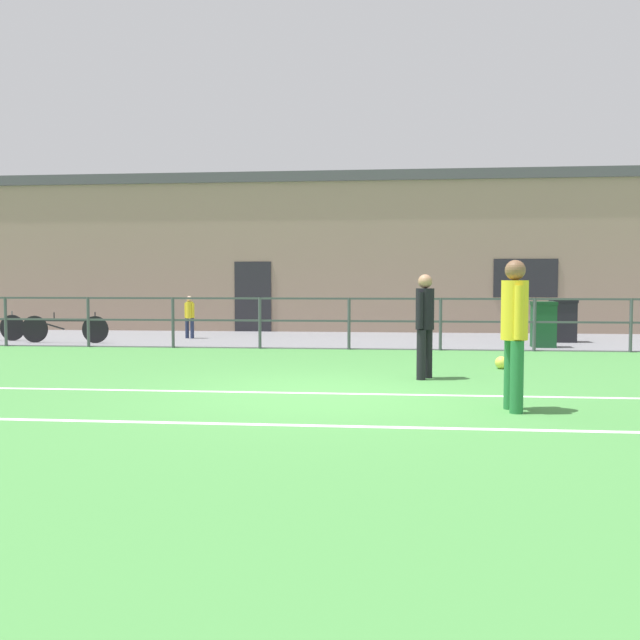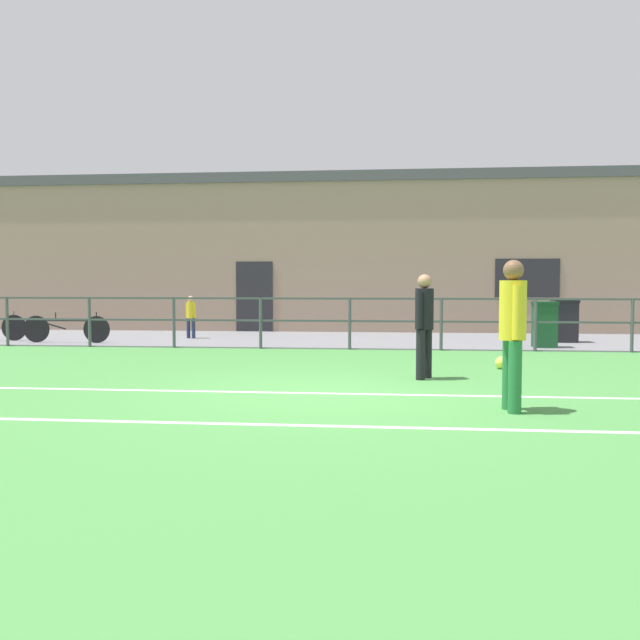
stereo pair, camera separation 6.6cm
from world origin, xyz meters
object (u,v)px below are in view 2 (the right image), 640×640
Objects in this scene: trash_bin_0 at (565,321)px; trash_bin_1 at (545,324)px; spectator_child at (191,314)px; player_goalkeeper at (424,320)px; soccer_ball_match at (501,363)px; player_striker at (513,326)px; bicycle_parked_1 at (66,329)px.

trash_bin_0 is 1.01× the size of trash_bin_1.
spectator_child is 1.07× the size of trash_bin_1.
player_goalkeeper is at bearing 150.63° from spectator_child.
soccer_ball_match is 0.21× the size of trash_bin_0.
soccer_ball_match is (0.50, 3.91, -0.88)m from player_striker.
player_striker reaches higher than bicycle_parked_1.
player_goalkeeper is at bearing -119.33° from trash_bin_1.
player_striker is 8.08× the size of soccer_ball_match.
bicycle_parked_1 is at bearing 44.41° from player_striker.
bicycle_parked_1 is at bearing 51.53° from spectator_child.
player_goalkeeper is 0.74× the size of bicycle_parked_1.
spectator_child is at bearing 179.01° from trash_bin_0.
player_striker reaches higher than soccer_ball_match.
soccer_ball_match is at bearing -12.78° from player_striker.
player_goalkeeper is 1.45× the size of spectator_child.
player_striker is (0.88, -2.55, 0.08)m from player_goalkeeper.
player_striker reaches higher than spectator_child.
trash_bin_0 is at bearing 61.10° from trash_bin_1.
soccer_ball_match is 10.50m from bicycle_parked_1.
trash_bin_0 is (2.84, 9.21, -0.44)m from player_striker.
trash_bin_0 is at bearing -160.38° from spectator_child.
trash_bin_1 is (1.56, 3.87, 0.43)m from soccer_ball_match.
trash_bin_0 is at bearing -0.90° from player_goalkeeper.
trash_bin_1 is at bearing -0.05° from bicycle_parked_1.
trash_bin_1 is at bearing 68.11° from soccer_ball_match.
player_goalkeeper reaches higher than trash_bin_1.
bicycle_parked_1 is 2.12× the size of trash_bin_1.
player_striker is 1.67× the size of trash_bin_0.
spectator_child reaches higher than trash_bin_1.
trash_bin_0 reaches higher than soccer_ball_match.
trash_bin_0 is at bearing 6.68° from bicycle_parked_1.
soccer_ball_match is 0.19× the size of spectator_child.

